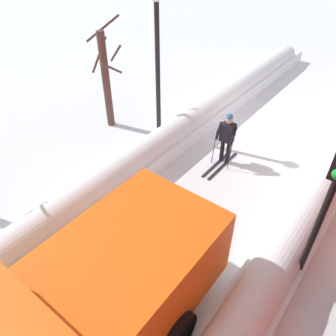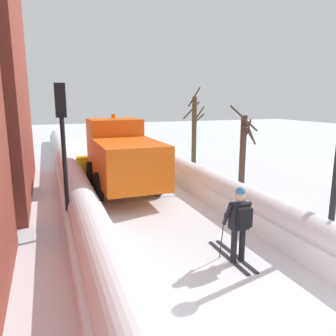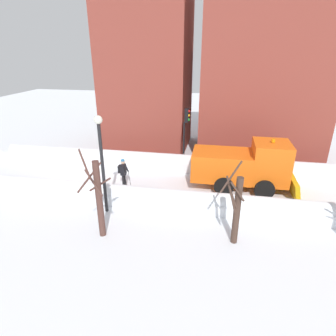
# 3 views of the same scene
# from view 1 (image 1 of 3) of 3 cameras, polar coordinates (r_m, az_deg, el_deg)

# --- Properties ---
(plow_truck) EXTENTS (3.20, 5.98, 3.12)m
(plow_truck) POSITION_cam_1_polar(r_m,az_deg,el_deg) (5.96, -15.83, -24.59)
(plow_truck) COLOR orange
(plow_truck) RESTS_ON ground
(skier) EXTENTS (0.62, 1.80, 1.81)m
(skier) POSITION_cam_1_polar(r_m,az_deg,el_deg) (10.63, 10.26, 5.47)
(skier) COLOR black
(skier) RESTS_ON ground
(traffic_light_pole) EXTENTS (0.28, 0.42, 4.16)m
(traffic_light_pole) POSITION_cam_1_polar(r_m,az_deg,el_deg) (6.16, 26.52, -3.81)
(traffic_light_pole) COLOR black
(traffic_light_pole) RESTS_ON ground
(street_lamp) EXTENTS (0.40, 0.40, 4.94)m
(street_lamp) POSITION_cam_1_polar(r_m,az_deg,el_deg) (11.08, -1.87, 19.84)
(street_lamp) COLOR black
(street_lamp) RESTS_ON ground
(bare_tree_near) EXTENTS (1.52, 1.23, 3.96)m
(bare_tree_near) POSITION_cam_1_polar(r_m,az_deg,el_deg) (12.42, -10.70, 15.09)
(bare_tree_near) COLOR #51332C
(bare_tree_near) RESTS_ON ground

